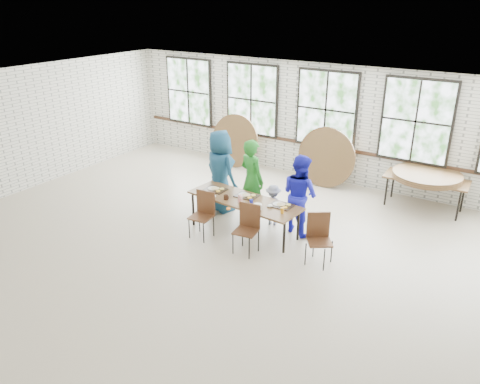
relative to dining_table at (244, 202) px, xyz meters
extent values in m
plane|color=#B4A58F|center=(0.12, -0.74, -0.69)|extent=(12.00, 12.00, 0.00)
plane|color=white|center=(0.12, -0.74, 2.31)|extent=(12.00, 12.00, 0.00)
plane|color=silver|center=(0.12, 3.76, 0.81)|extent=(12.00, 0.00, 12.00)
plane|color=silver|center=(-5.88, -0.74, 0.81)|extent=(0.00, 9.00, 9.00)
cube|color=#422819|center=(0.12, 3.73, 0.21)|extent=(11.80, 0.05, 0.08)
cube|color=black|center=(-4.28, 3.70, 1.19)|extent=(1.62, 0.05, 1.97)
cube|color=white|center=(-4.28, 3.67, 1.19)|extent=(1.50, 0.01, 1.85)
cube|color=black|center=(-2.08, 3.70, 1.19)|extent=(1.62, 0.05, 1.97)
cube|color=white|center=(-2.08, 3.67, 1.19)|extent=(1.50, 0.01, 1.85)
cube|color=black|center=(0.12, 3.70, 1.19)|extent=(1.62, 0.05, 1.97)
cube|color=white|center=(0.12, 3.67, 1.19)|extent=(1.50, 0.01, 1.85)
cube|color=black|center=(2.32, 3.70, 1.19)|extent=(1.62, 0.05, 1.97)
cube|color=white|center=(2.32, 3.67, 1.19)|extent=(1.50, 0.01, 1.85)
cube|color=brown|center=(0.00, 0.00, 0.03)|extent=(2.46, 1.02, 0.04)
cylinder|color=black|center=(-1.08, -0.30, -0.34)|extent=(0.05, 0.05, 0.70)
cylinder|color=black|center=(-1.08, 0.30, -0.34)|extent=(0.05, 0.05, 0.70)
cylinder|color=black|center=(1.08, -0.30, -0.34)|extent=(0.05, 0.05, 0.70)
cylinder|color=black|center=(1.08, 0.30, -0.34)|extent=(0.05, 0.05, 0.70)
cube|color=#502F1A|center=(-0.61, -0.65, -0.24)|extent=(0.45, 0.43, 0.03)
cube|color=#502F1A|center=(-0.62, -0.46, 0.01)|extent=(0.42, 0.06, 0.50)
cylinder|color=black|center=(-0.79, -0.82, -0.47)|extent=(0.02, 0.02, 0.44)
cylinder|color=black|center=(-0.79, -0.48, -0.47)|extent=(0.02, 0.02, 0.44)
cylinder|color=black|center=(-0.43, -0.82, -0.47)|extent=(0.02, 0.02, 0.44)
cylinder|color=black|center=(-0.43, -0.48, -0.47)|extent=(0.02, 0.02, 0.44)
cube|color=#502F1A|center=(0.47, -0.69, -0.24)|extent=(0.47, 0.46, 0.03)
cube|color=#502F1A|center=(0.44, -0.50, 0.01)|extent=(0.42, 0.09, 0.50)
cylinder|color=black|center=(0.29, -0.86, -0.47)|extent=(0.02, 0.02, 0.44)
cylinder|color=black|center=(0.29, -0.52, -0.47)|extent=(0.02, 0.02, 0.44)
cylinder|color=black|center=(0.65, -0.86, -0.47)|extent=(0.02, 0.02, 0.44)
cylinder|color=black|center=(0.65, -0.52, -0.47)|extent=(0.02, 0.02, 0.44)
cube|color=#502F1A|center=(1.80, -0.31, -0.24)|extent=(0.57, 0.57, 0.03)
cube|color=#502F1A|center=(1.69, -0.16, 0.01)|extent=(0.36, 0.27, 0.50)
cylinder|color=black|center=(1.62, -0.48, -0.47)|extent=(0.02, 0.02, 0.44)
cylinder|color=black|center=(1.62, -0.14, -0.47)|extent=(0.02, 0.02, 0.44)
cylinder|color=black|center=(1.98, -0.48, -0.47)|extent=(0.02, 0.02, 0.44)
cylinder|color=black|center=(1.98, -0.14, -0.47)|extent=(0.02, 0.02, 0.44)
imported|color=navy|center=(-1.03, 0.65, 0.24)|extent=(1.06, 0.86, 1.87)
imported|color=#1E7221|center=(-0.22, 0.65, 0.21)|extent=(0.76, 0.62, 1.80)
imported|color=#141E3F|center=(0.31, 0.65, -0.24)|extent=(0.65, 0.48, 0.89)
imported|color=#1B1DBF|center=(0.92, 0.65, 0.14)|extent=(0.98, 0.88, 1.66)
cube|color=brown|center=(2.82, 3.21, 0.03)|extent=(1.82, 0.81, 0.04)
cylinder|color=black|center=(2.04, 2.93, -0.34)|extent=(0.04, 0.04, 0.70)
cylinder|color=black|center=(2.04, 3.48, -0.34)|extent=(0.04, 0.04, 0.70)
cylinder|color=black|center=(3.60, 2.93, -0.34)|extent=(0.04, 0.04, 0.70)
cylinder|color=black|center=(3.60, 3.48, -0.34)|extent=(0.04, 0.04, 0.70)
cube|color=black|center=(-0.77, 0.09, 0.06)|extent=(0.44, 0.33, 0.02)
cube|color=black|center=(-0.04, 0.16, 0.06)|extent=(0.44, 0.33, 0.02)
cube|color=black|center=(0.78, 0.12, 0.06)|extent=(0.44, 0.33, 0.02)
cylinder|color=black|center=(-0.31, -0.20, 0.10)|extent=(0.09, 0.09, 0.09)
cube|color=red|center=(0.01, -0.16, 0.11)|extent=(0.07, 0.06, 0.11)
cylinder|color=#161EA5|center=(0.24, -0.12, 0.10)|extent=(0.07, 0.07, 0.10)
cylinder|color=orange|center=(0.95, -0.16, 0.11)|extent=(0.07, 0.07, 0.11)
cylinder|color=white|center=(0.46, -0.25, 0.10)|extent=(0.17, 0.17, 0.10)
ellipsoid|color=white|center=(-0.58, -0.25, 0.08)|extent=(0.11, 0.11, 0.05)
ellipsoid|color=white|center=(0.14, -0.29, 0.08)|extent=(0.11, 0.11, 0.05)
ellipsoid|color=white|center=(0.61, -0.04, 0.08)|extent=(0.11, 0.11, 0.05)
cylinder|color=brown|center=(2.82, 3.21, 0.07)|extent=(1.50, 1.50, 0.04)
cylinder|color=brown|center=(2.82, 3.21, 0.12)|extent=(1.50, 1.50, 0.04)
cylinder|color=brown|center=(2.82, 3.21, 0.16)|extent=(1.50, 1.50, 0.04)
cylinder|color=brown|center=(-2.40, 3.31, 0.05)|extent=(1.50, 0.30, 1.49)
cylinder|color=brown|center=(0.31, 3.41, 0.05)|extent=(1.50, 0.26, 1.49)
cylinder|color=brown|center=(0.37, 3.31, 0.05)|extent=(1.50, 0.34, 1.48)
camera|label=1|loc=(4.57, -7.29, 3.85)|focal=35.00mm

